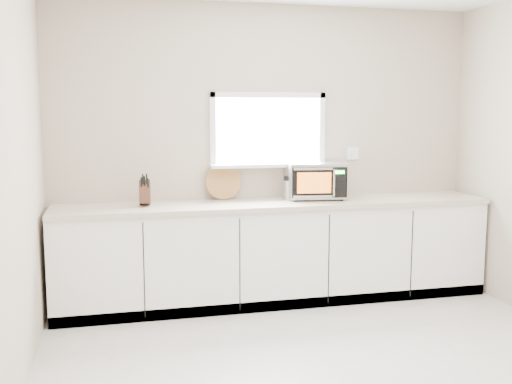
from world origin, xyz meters
name	(u,v)px	position (x,y,z in m)	size (l,w,h in m)	color
ground	(346,380)	(0.00, 0.00, 0.00)	(4.00, 4.00, 0.00)	beige
back_wall	(268,150)	(0.00, 2.00, 1.36)	(4.00, 0.17, 2.70)	#AFA48B
cabinets	(276,254)	(0.00, 1.70, 0.44)	(3.92, 0.60, 0.88)	white
countertop	(276,204)	(0.00, 1.69, 0.90)	(3.92, 0.64, 0.04)	beige
microwave	(315,180)	(0.40, 1.79, 1.10)	(0.57, 0.48, 0.34)	black
knife_block	(145,192)	(-1.16, 1.73, 1.04)	(0.09, 0.19, 0.28)	#4C2B1B
cutting_board	(223,182)	(-0.44, 1.94, 1.08)	(0.33, 0.33, 0.02)	#AD7F43
coffee_grinder	(290,188)	(0.16, 1.81, 1.03)	(0.14, 0.14, 0.22)	#ACAEB4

